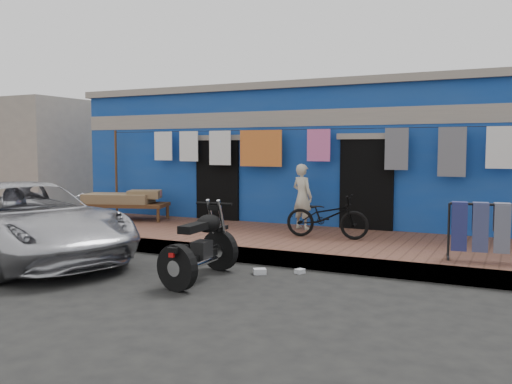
# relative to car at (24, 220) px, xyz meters

# --- Properties ---
(ground) EXTENTS (80.00, 80.00, 0.00)m
(ground) POSITION_rel_car_xyz_m (3.46, -0.08, -0.69)
(ground) COLOR black
(ground) RESTS_ON ground
(sidewalk) EXTENTS (28.00, 3.00, 0.25)m
(sidewalk) POSITION_rel_car_xyz_m (3.46, 2.92, -0.56)
(sidewalk) COLOR brown
(sidewalk) RESTS_ON ground
(curb) EXTENTS (28.00, 0.10, 0.25)m
(curb) POSITION_rel_car_xyz_m (3.46, 1.47, -0.56)
(curb) COLOR gray
(curb) RESTS_ON ground
(building) EXTENTS (12.20, 5.20, 3.36)m
(building) POSITION_rel_car_xyz_m (3.46, 6.90, 1.00)
(building) COLOR #0F3A96
(building) RESTS_ON ground
(neighbor_left) EXTENTS (6.00, 5.00, 3.40)m
(neighbor_left) POSITION_rel_car_xyz_m (-7.54, 6.92, 1.01)
(neighbor_left) COLOR #9E9384
(neighbor_left) RESTS_ON ground
(clothesline) EXTENTS (10.06, 0.06, 2.10)m
(clothesline) POSITION_rel_car_xyz_m (3.41, 4.17, 1.13)
(clothesline) COLOR brown
(clothesline) RESTS_ON sidewalk
(car) EXTENTS (5.33, 3.66, 1.37)m
(car) POSITION_rel_car_xyz_m (0.00, 0.00, 0.00)
(car) COLOR silver
(car) RESTS_ON ground
(seated_person) EXTENTS (0.57, 0.48, 1.34)m
(seated_person) POSITION_rel_car_xyz_m (3.57, 3.85, 0.23)
(seated_person) COLOR beige
(seated_person) RESTS_ON sidewalk
(bicycle) EXTENTS (1.57, 0.64, 0.99)m
(bicycle) POSITION_rel_car_xyz_m (4.38, 3.01, 0.06)
(bicycle) COLOR black
(bicycle) RESTS_ON sidewalk
(motorcycle) EXTENTS (0.86, 1.77, 1.09)m
(motorcycle) POSITION_rel_car_xyz_m (3.44, 0.11, -0.14)
(motorcycle) COLOR black
(motorcycle) RESTS_ON ground
(charpoy) EXTENTS (2.47, 2.05, 0.65)m
(charpoy) POSITION_rel_car_xyz_m (-0.62, 3.45, -0.11)
(charpoy) COLOR brown
(charpoy) RESTS_ON sidewalk
(jeans_rack) EXTENTS (1.94, 0.83, 0.89)m
(jeans_rack) POSITION_rel_car_xyz_m (7.49, 2.18, 0.01)
(jeans_rack) COLOR black
(jeans_rack) RESTS_ON sidewalk
(litter_a) EXTENTS (0.24, 0.23, 0.08)m
(litter_a) POSITION_rel_car_xyz_m (4.06, 0.81, -0.64)
(litter_a) COLOR silver
(litter_a) RESTS_ON ground
(litter_b) EXTENTS (0.15, 0.17, 0.07)m
(litter_b) POSITION_rel_car_xyz_m (4.59, 1.12, -0.65)
(litter_b) COLOR silver
(litter_b) RESTS_ON ground
(litter_c) EXTENTS (0.21, 0.22, 0.07)m
(litter_c) POSITION_rel_car_xyz_m (3.35, 0.82, -0.65)
(litter_c) COLOR silver
(litter_c) RESTS_ON ground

